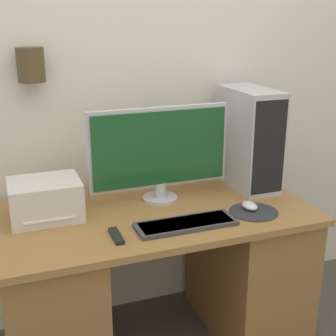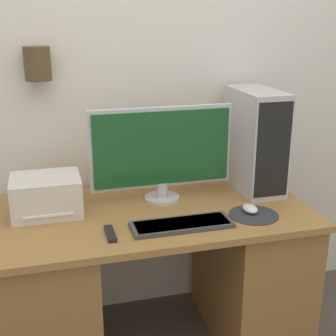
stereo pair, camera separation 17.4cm
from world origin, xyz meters
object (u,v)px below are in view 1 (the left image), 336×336
Objects in this scene: keyboard at (186,224)px; printer at (45,200)px; monitor at (160,151)px; mouse at (250,206)px; remote_control at (116,236)px; computer_tower at (249,138)px.

printer reaches higher than keyboard.
monitor is at bearing 90.80° from keyboard.
mouse is 0.67× the size of remote_control.
computer_tower is 3.65× the size of remote_control.
mouse is 0.89m from printer.
computer_tower is (0.48, 0.34, 0.24)m from keyboard.
monitor is at bearing 2.43° from printer.
monitor is 2.24× the size of printer.
computer_tower reaches higher than printer.
keyboard is at bearing -144.05° from computer_tower.
keyboard is 0.85× the size of computer_tower.
computer_tower is at bearing 3.96° from monitor.
keyboard is at bearing -170.32° from mouse.
computer_tower is (0.14, 0.29, 0.23)m from mouse.
monitor reaches higher than printer.
remote_control is (-0.77, -0.35, -0.24)m from computer_tower.
computer_tower reaches higher than monitor.
keyboard reaches higher than remote_control.
remote_control is (-0.63, -0.06, -0.01)m from mouse.
remote_control is (0.23, -0.29, -0.07)m from printer.
monitor is 4.91× the size of remote_control.
printer is (-1.00, -0.06, -0.16)m from computer_tower.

